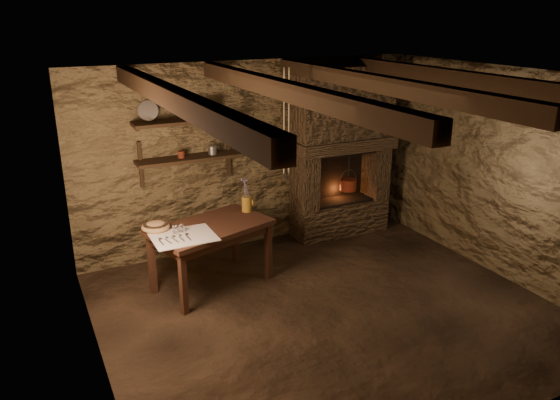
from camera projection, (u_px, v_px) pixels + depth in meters
name	position (u px, v px, depth m)	size (l,w,h in m)	color
floor	(327.00, 310.00, 5.71)	(4.50, 4.50, 0.00)	black
back_wall	(249.00, 156.00, 7.01)	(4.50, 0.04, 2.40)	#493922
front_wall	(487.00, 291.00, 3.62)	(4.50, 0.04, 2.40)	#493922
left_wall	(90.00, 243.00, 4.38)	(0.04, 4.00, 2.40)	#493922
right_wall	(498.00, 173.00, 6.26)	(0.04, 4.00, 2.40)	#493922
ceiling	(334.00, 77.00, 4.92)	(4.50, 4.00, 0.04)	black
beam_far_left	(172.00, 98.00, 4.32)	(0.14, 3.95, 0.16)	black
beam_mid_left	(285.00, 90.00, 4.74)	(0.14, 3.95, 0.16)	black
beam_mid_right	(379.00, 84.00, 5.16)	(0.14, 3.95, 0.16)	black
beam_far_right	(459.00, 78.00, 5.58)	(0.14, 3.95, 0.16)	black
shelf_lower	(189.00, 158.00, 6.49)	(1.25, 0.30, 0.04)	black
shelf_upper	(187.00, 121.00, 6.34)	(1.25, 0.30, 0.04)	black
hearth	(342.00, 147.00, 7.33)	(1.43, 0.51, 2.30)	#3D2D1E
work_table	(212.00, 253.00, 6.10)	(1.45, 1.08, 0.74)	#371D13
linen_cloth	(183.00, 237.00, 5.66)	(0.64, 0.52, 0.01)	white
pewter_cutlery_row	(184.00, 237.00, 5.64)	(0.54, 0.21, 0.01)	gray
drinking_glasses	(182.00, 228.00, 5.76)	(0.21, 0.06, 0.08)	white
stoneware_jug	(247.00, 197.00, 6.34)	(0.15, 0.15, 0.41)	#A1711F
wooden_bowl	(156.00, 227.00, 5.83)	(0.31, 0.31, 0.11)	#9C7243
iron_stockpot	(207.00, 111.00, 6.41)	(0.21, 0.21, 0.16)	#2C2A27
tin_pan	(148.00, 111.00, 6.20)	(0.23, 0.23, 0.03)	#999994
small_kettle	(213.00, 150.00, 6.59)	(0.15, 0.11, 0.15)	#999994
rusty_tin	(181.00, 154.00, 6.43)	(0.08, 0.08, 0.08)	#501C10
red_pot	(348.00, 184.00, 7.50)	(0.25, 0.25, 0.54)	maroon
hanging_ropes	(286.00, 122.00, 6.03)	(0.08, 0.08, 1.20)	#C1B488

